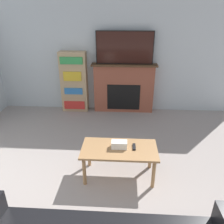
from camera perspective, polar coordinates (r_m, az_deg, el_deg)
The scene contains 7 objects.
wall_back at distance 5.18m, azimuth -0.98°, elevation 14.97°, with size 6.26×0.06×2.70m.
fireplace at distance 5.22m, azimuth 3.08°, elevation 6.28°, with size 1.50×0.28×1.15m.
tv at distance 4.99m, azimuth 3.33°, elevation 16.41°, with size 1.27×0.03×0.71m.
coffee_table at distance 3.14m, azimuth 1.91°, elevation -10.42°, with size 1.07×0.54×0.48m.
tissue_box at distance 3.09m, azimuth 1.91°, elevation -8.49°, with size 0.22×0.12×0.10m.
remote_control at distance 3.13m, azimuth 5.80°, elevation -9.03°, with size 0.04×0.15×0.02m.
bookshelf at distance 5.29m, azimuth -9.85°, elevation 7.69°, with size 0.61×0.29×1.42m.
Camera 1 is at (0.39, -0.41, 2.21)m, focal length 35.00 mm.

